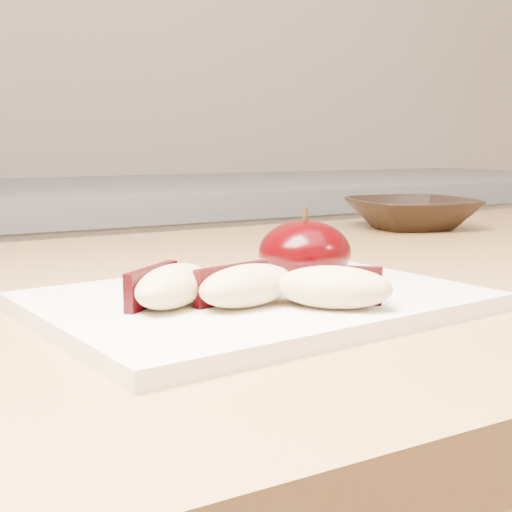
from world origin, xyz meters
TOP-DOWN VIEW (x-y plane):
  - back_cabinet at (0.00, 1.20)m, footprint 2.40×0.62m
  - cutting_board at (-0.08, 0.40)m, footprint 0.30×0.23m
  - apple_half at (-0.02, 0.43)m, footprint 0.09×0.09m
  - apple_wedge_a at (-0.15, 0.39)m, footprint 0.08×0.07m
  - apple_wedge_b at (-0.10, 0.37)m, footprint 0.08×0.05m
  - apple_wedge_c at (-0.06, 0.34)m, footprint 0.07×0.07m
  - bowl at (0.33, 0.69)m, footprint 0.20×0.20m

SIDE VIEW (x-z plane):
  - back_cabinet at x=0.00m, z-range 0.00..0.94m
  - cutting_board at x=-0.08m, z-range 0.90..0.91m
  - bowl at x=0.33m, z-range 0.90..0.94m
  - apple_wedge_a at x=-0.15m, z-range 0.91..0.94m
  - apple_wedge_b at x=-0.10m, z-range 0.91..0.94m
  - apple_wedge_c at x=-0.06m, z-range 0.91..0.94m
  - apple_half at x=-0.02m, z-range 0.90..0.96m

